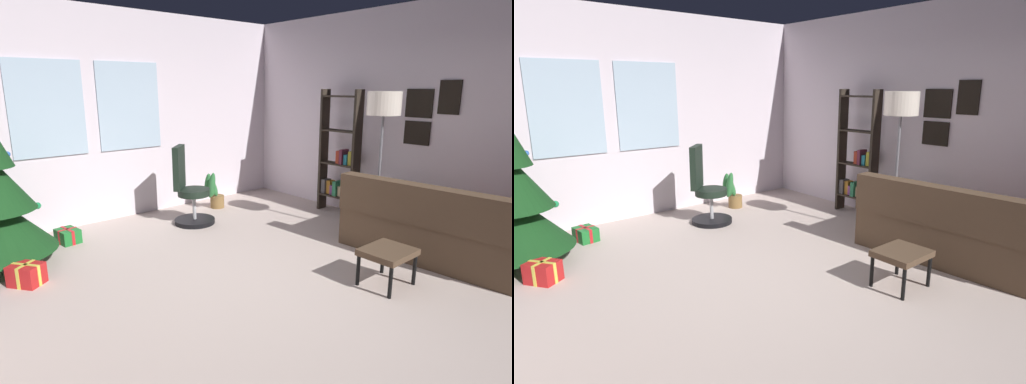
% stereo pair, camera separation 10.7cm
% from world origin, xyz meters
% --- Properties ---
extents(ground_plane, '(5.40, 6.29, 0.10)m').
position_xyz_m(ground_plane, '(0.00, 0.00, -0.05)').
color(ground_plane, beige).
extents(wall_back_with_windows, '(5.40, 0.12, 2.89)m').
position_xyz_m(wall_back_with_windows, '(-0.02, 3.19, 1.45)').
color(wall_back_with_windows, silver).
rests_on(wall_back_with_windows, ground_plane).
extents(wall_right_with_frames, '(0.12, 6.29, 2.89)m').
position_xyz_m(wall_right_with_frames, '(2.75, -0.00, 1.45)').
color(wall_right_with_frames, silver).
rests_on(wall_right_with_frames, ground_plane).
extents(couch, '(1.60, 2.00, 0.87)m').
position_xyz_m(couch, '(2.05, -0.65, 0.31)').
color(couch, brown).
rests_on(couch, ground_plane).
extents(footstool, '(0.48, 0.41, 0.37)m').
position_xyz_m(footstool, '(0.91, -0.60, 0.31)').
color(footstool, brown).
rests_on(footstool, ground_plane).
extents(gift_box_red, '(0.35, 0.36, 0.21)m').
position_xyz_m(gift_box_red, '(-1.70, 1.67, 0.10)').
color(gift_box_red, red).
rests_on(gift_box_red, ground_plane).
extents(gift_box_green, '(0.26, 0.32, 0.18)m').
position_xyz_m(gift_box_green, '(-1.03, 2.59, 0.08)').
color(gift_box_green, '#1E722D').
rests_on(gift_box_green, ground_plane).
extents(office_chair, '(0.58, 0.58, 1.08)m').
position_xyz_m(office_chair, '(0.51, 2.25, 0.42)').
color(office_chair, black).
rests_on(office_chair, ground_plane).
extents(bookshelf, '(0.18, 0.64, 1.82)m').
position_xyz_m(bookshelf, '(2.49, 1.23, 0.79)').
color(bookshelf, '#2B231B').
rests_on(bookshelf, ground_plane).
extents(floor_lamp, '(0.40, 0.40, 1.81)m').
position_xyz_m(floor_lamp, '(2.04, 0.27, 1.56)').
color(floor_lamp, slate).
rests_on(floor_lamp, ground_plane).
extents(potted_plant, '(0.34, 0.39, 0.60)m').
position_xyz_m(potted_plant, '(1.19, 2.63, 0.26)').
color(potted_plant, olive).
rests_on(potted_plant, ground_plane).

